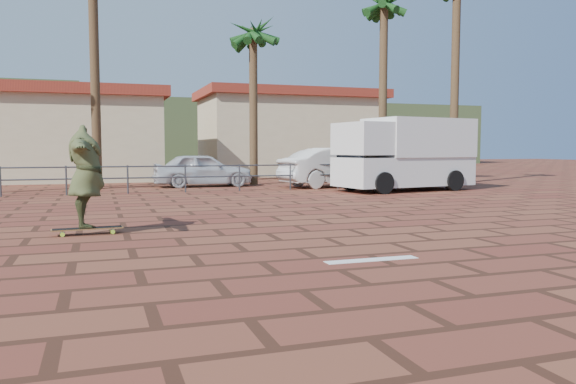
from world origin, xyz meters
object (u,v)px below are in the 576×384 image
object	(u,v)px
campervan	(405,153)
car_silver	(203,170)
skateboarder	(86,177)
longboard	(88,229)
car_white	(338,167)

from	to	relation	value
campervan	car_silver	distance (m)	8.27
skateboarder	car_silver	distance (m)	13.03
skateboarder	campervan	size ratio (longest dim) A/B	0.42
skateboarder	car_silver	bearing A→B (deg)	-21.94
campervan	longboard	bearing A→B (deg)	-154.46
car_silver	car_white	distance (m)	5.59
car_white	skateboarder	bearing A→B (deg)	128.75
campervan	car_silver	size ratio (longest dim) A/B	1.34
skateboarder	campervan	distance (m)	13.55
car_white	longboard	bearing A→B (deg)	128.75
skateboarder	car_silver	xyz separation A→B (m)	(4.33, 12.28, -0.37)
car_silver	skateboarder	bearing A→B (deg)	160.54
longboard	skateboarder	xyz separation A→B (m)	(0.00, 0.00, 0.97)
longboard	skateboarder	size ratio (longest dim) A/B	0.55
longboard	campervan	xyz separation A→B (m)	(11.16, 7.68, 1.32)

